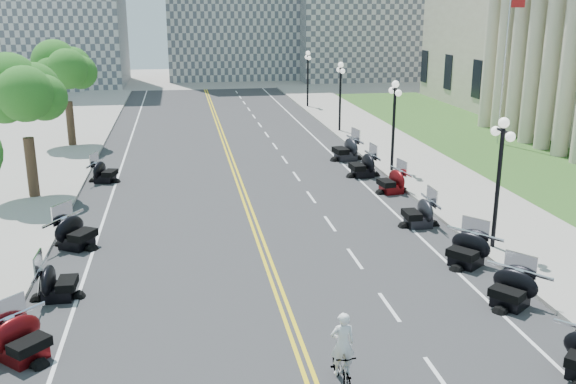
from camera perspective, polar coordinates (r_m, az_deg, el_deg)
ground at (r=19.64m, az=-0.08°, el=-10.89°), size 160.00×160.00×0.00m
road at (r=28.82m, az=-3.37°, el=-1.90°), size 16.00×90.00×0.01m
centerline_yellow_a at (r=28.81m, az=-3.61°, el=-1.89°), size 0.12×90.00×0.00m
centerline_yellow_b at (r=28.83m, az=-3.13°, el=-1.87°), size 0.12×90.00×0.00m
edge_line_north at (r=30.14m, az=8.81°, el=-1.23°), size 0.12×90.00×0.00m
edge_line_south at (r=28.89m, az=-16.10°, el=-2.47°), size 0.12×90.00×0.00m
lane_dash_5 at (r=17.10m, az=13.34°, el=-15.79°), size 0.12×2.00×0.00m
lane_dash_6 at (r=20.35m, az=8.98°, el=-10.05°), size 0.12×2.00×0.00m
lane_dash_7 at (r=23.84m, az=5.96°, el=-5.90°), size 0.12×2.00×0.00m
lane_dash_8 at (r=27.46m, az=3.75°, el=-2.81°), size 0.12×2.00×0.00m
lane_dash_9 at (r=31.18m, az=2.07°, el=-0.45°), size 0.12×2.00×0.00m
lane_dash_10 at (r=34.96m, az=0.76°, el=1.40°), size 0.12×2.00×0.00m
lane_dash_11 at (r=38.78m, az=-0.30°, el=2.89°), size 0.12×2.00×0.00m
lane_dash_12 at (r=42.64m, az=-1.18°, el=4.11°), size 0.12×2.00×0.00m
lane_dash_13 at (r=46.52m, az=-1.90°, el=5.13°), size 0.12×2.00×0.00m
lane_dash_14 at (r=50.42m, az=-2.52°, el=5.99°), size 0.12×2.00×0.00m
lane_dash_15 at (r=54.33m, az=-3.05°, el=6.73°), size 0.12×2.00×0.00m
lane_dash_16 at (r=58.26m, az=-3.51°, el=7.36°), size 0.12×2.00×0.00m
lane_dash_17 at (r=62.19m, az=-3.92°, el=7.92°), size 0.12×2.00×0.00m
lane_dash_18 at (r=66.13m, az=-4.27°, el=8.41°), size 0.12×2.00×0.00m
lane_dash_19 at (r=70.08m, az=-4.59°, el=8.84°), size 0.12×2.00×0.00m
sidewalk_north at (r=31.63m, az=15.89°, el=-0.72°), size 5.00×90.00×0.15m
sidewalk_south at (r=29.65m, az=-24.00°, el=-2.66°), size 5.00×90.00×0.15m
lawn at (r=41.68m, az=19.99°, el=2.90°), size 9.00×60.00×0.10m
street_lamp_2 at (r=24.97m, az=18.17°, el=0.66°), size 0.50×1.20×4.90m
street_lamp_3 at (r=35.74m, az=9.36°, el=5.77°), size 0.50×1.20×4.90m
street_lamp_4 at (r=47.11m, az=4.66°, el=8.42°), size 0.50×1.20×4.90m
street_lamp_5 at (r=58.73m, az=1.77°, el=10.00°), size 0.50×1.20×4.90m
flagpole at (r=44.63m, az=18.67°, el=10.31°), size 1.10×0.20×10.00m
tree_3 at (r=32.32m, az=-22.42°, el=7.54°), size 4.80×4.80×9.20m
tree_4 at (r=44.02m, az=-19.14°, el=9.87°), size 4.80×4.80×9.20m
motorcycle_n_5 at (r=21.06m, az=19.24°, el=-7.97°), size 2.58×2.58×1.29m
motorcycle_n_6 at (r=23.76m, az=15.61°, el=-4.81°), size 2.67×2.67×1.34m
motorcycle_n_7 at (r=27.45m, az=11.54°, el=-1.68°), size 1.91×1.91×1.34m
motorcycle_n_8 at (r=32.16m, az=9.20°, el=1.06°), size 2.15×2.15×1.31m
motorcycle_n_9 at (r=35.01m, az=6.67°, el=2.50°), size 2.18×2.18×1.43m
motorcycle_n_10 at (r=38.70m, az=5.17°, el=3.94°), size 2.47×2.47×1.52m
motorcycle_s_5 at (r=18.46m, az=-22.56°, el=-11.83°), size 2.65×2.65×1.31m
motorcycle_s_6 at (r=21.66m, az=-19.82°, el=-7.39°), size 1.84×1.84×1.26m
motorcycle_s_7 at (r=25.84m, az=-18.35°, el=-3.27°), size 2.74×2.74×1.39m
motorcycle_s_9 at (r=35.06m, az=-16.00°, el=1.85°), size 2.25×2.25×1.26m
bicycle at (r=16.17m, az=4.80°, el=-15.31°), size 0.51×1.71×1.03m
cyclist_rider at (r=15.51m, az=4.92°, el=-11.12°), size 0.59×0.39×1.63m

